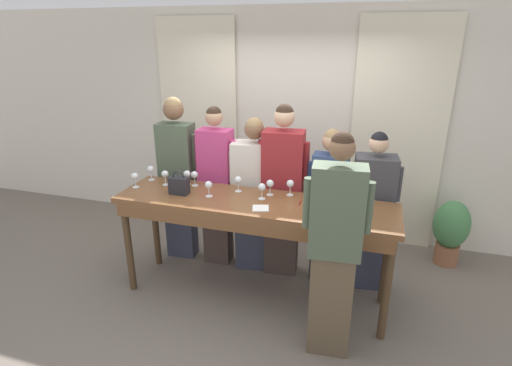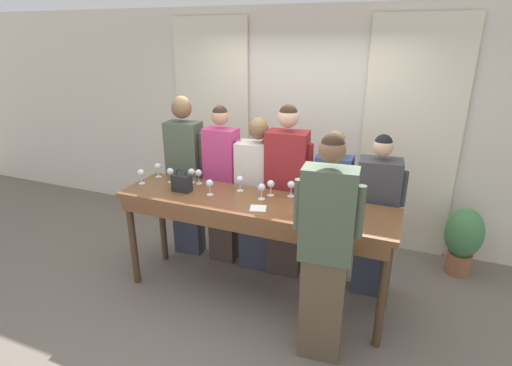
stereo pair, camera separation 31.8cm
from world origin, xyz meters
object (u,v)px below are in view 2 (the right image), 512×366
object	(u,v)px
wine_glass_center_left	(191,172)
wine_glass_back_left	(198,173)
wine_glass_back_mid	(271,184)
wine_glass_near_host	(262,188)
wine_glass_by_handbag	(312,208)
guest_pink_top	(222,184)
wine_glass_by_bottle	(141,173)
handbag	(182,183)
wine_bottle	(344,199)
wine_glass_front_left	(240,180)
guest_beige_cap	(375,217)
wine_glass_front_right	(291,185)
tasting_bar	(252,213)
wine_glass_front_mid	(360,206)
guest_olive_jacket	(186,174)
potted_plant	(463,238)
guest_striped_shirt	(286,192)
wine_glass_back_right	(210,184)
guest_cream_sweater	(259,196)
guest_navy_coat	(331,206)
host_pouring	(325,251)
wine_glass_center_right	(170,172)
wine_glass_center_mid	(158,167)

from	to	relation	value
wine_glass_center_left	wine_glass_back_left	world-z (taller)	same
wine_glass_center_left	wine_glass_back_mid	xyz separation A→B (m)	(0.87, -0.02, -0.00)
wine_glass_center_left	wine_glass_near_host	distance (m)	0.84
wine_glass_by_handbag	guest_pink_top	bearing A→B (deg)	148.40
wine_glass_by_bottle	wine_glass_by_handbag	world-z (taller)	same
handbag	wine_glass_back_mid	xyz separation A→B (m)	(0.84, 0.22, 0.02)
wine_glass_back_left	wine_glass_by_handbag	size ratio (longest dim) A/B	1.00
wine_bottle	wine_glass_front_left	world-z (taller)	wine_bottle
wine_bottle	guest_beige_cap	size ratio (longest dim) A/B	0.20
wine_glass_front_right	tasting_bar	bearing A→B (deg)	-138.44
wine_glass_front_left	wine_glass_front_mid	world-z (taller)	same
wine_glass_by_bottle	guest_olive_jacket	world-z (taller)	guest_olive_jacket
potted_plant	guest_striped_shirt	bearing A→B (deg)	-158.63
handbag	wine_glass_back_right	xyz separation A→B (m)	(0.30, 0.02, 0.02)
guest_cream_sweater	guest_navy_coat	distance (m)	0.78
wine_glass_front_mid	host_pouring	xyz separation A→B (m)	(-0.16, -0.50, -0.19)
wine_glass_back_right	host_pouring	world-z (taller)	host_pouring
wine_glass_center_right	wine_bottle	bearing A→B (deg)	-2.64
tasting_bar	guest_striped_shirt	bearing A→B (deg)	75.17
wine_glass_near_host	guest_olive_jacket	world-z (taller)	guest_olive_jacket
guest_beige_cap	wine_glass_near_host	bearing A→B (deg)	-154.71
wine_glass_center_mid	guest_pink_top	xyz separation A→B (m)	(0.61, 0.31, -0.22)
wine_glass_by_handbag	host_pouring	xyz separation A→B (m)	(0.20, -0.32, -0.19)
wine_glass_back_mid	guest_olive_jacket	world-z (taller)	guest_olive_jacket
wine_glass_center_mid	guest_striped_shirt	distance (m)	1.40
wine_bottle	wine_glass_by_bottle	xyz separation A→B (m)	(-2.05, -0.07, -0.01)
wine_bottle	wine_glass_center_left	bearing A→B (deg)	174.51
wine_glass_front_mid	wine_glass_front_right	bearing A→B (deg)	159.34
wine_bottle	wine_glass_back_mid	bearing A→B (deg)	169.54
tasting_bar	wine_glass_front_right	world-z (taller)	wine_glass_front_right
guest_cream_sweater	wine_glass_center_mid	bearing A→B (deg)	-163.47
wine_glass_back_right	potted_plant	xyz separation A→B (m)	(2.36, 1.25, -0.71)
wine_glass_back_right	guest_beige_cap	size ratio (longest dim) A/B	0.09
wine_glass_near_host	potted_plant	xyz separation A→B (m)	(1.86, 1.16, -0.71)
wine_glass_center_mid	guest_beige_cap	world-z (taller)	guest_beige_cap
wine_glass_center_left	potted_plant	size ratio (longest dim) A/B	0.20
wine_glass_center_mid	host_pouring	size ratio (longest dim) A/B	0.08
wine_glass_back_left	guest_navy_coat	distance (m)	1.38
wine_glass_center_right	guest_beige_cap	size ratio (longest dim) A/B	0.09
guest_olive_jacket	wine_glass_center_right	bearing A→B (deg)	-79.88
wine_glass_near_host	tasting_bar	bearing A→B (deg)	-123.84
wine_glass_center_right	guest_striped_shirt	distance (m)	1.21
wine_glass_center_mid	guest_beige_cap	xyz separation A→B (m)	(2.25, 0.31, -0.32)
wine_glass_front_right	guest_navy_coat	world-z (taller)	guest_navy_coat
wine_glass_back_left	guest_navy_coat	world-z (taller)	guest_navy_coat
wine_glass_front_right	guest_beige_cap	bearing A→B (deg)	21.45
wine_glass_center_right	wine_glass_back_mid	size ratio (longest dim) A/B	1.00
guest_striped_shirt	wine_glass_center_mid	bearing A→B (deg)	-167.10
wine_glass_back_left	wine_glass_front_right	bearing A→B (deg)	1.80
wine_bottle	host_pouring	bearing A→B (deg)	-91.12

